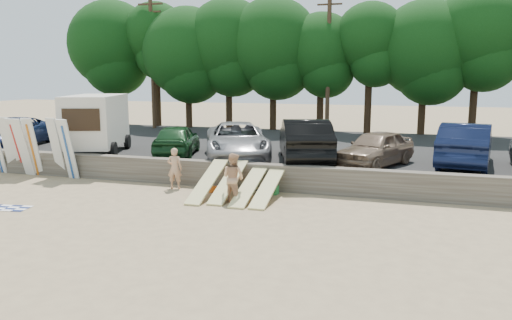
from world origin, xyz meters
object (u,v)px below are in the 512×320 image
object	(u,v)px
car_0	(13,132)
car_3	(305,140)
car_1	(177,140)
car_4	(376,148)
beachgoer_a	(175,168)
car_2	(237,141)
car_5	(465,145)
box_trailer	(96,121)
beachgoer_b	(233,178)
cooler	(273,190)

from	to	relation	value
car_0	car_3	bearing A→B (deg)	-15.66
car_1	car_4	distance (m)	8.84
car_3	car_4	xyz separation A→B (m)	(2.96, -0.29, -0.18)
beachgoer_a	car_2	bearing A→B (deg)	-119.06
car_4	car_5	xyz separation A→B (m)	(3.43, 1.10, 0.15)
box_trailer	car_0	size ratio (longest dim) A/B	0.88
box_trailer	car_4	xyz separation A→B (m)	(12.76, 0.33, -0.80)
car_4	beachgoer_b	bearing A→B (deg)	-109.94
car_2	cooler	world-z (taller)	car_2
cooler	car_1	bearing A→B (deg)	156.04
car_2	beachgoer_b	world-z (taller)	car_2
car_2	car_3	world-z (taller)	car_3
box_trailer	car_2	xyz separation A→B (m)	(6.81, 0.47, -0.73)
car_4	cooler	world-z (taller)	car_4
car_4	beachgoer_a	xyz separation A→B (m)	(-7.27, -3.29, -0.62)
car_0	box_trailer	bearing A→B (deg)	-21.37
beachgoer_b	cooler	size ratio (longest dim) A/B	4.47
car_1	car_4	world-z (taller)	car_4
box_trailer	beachgoer_a	world-z (taller)	box_trailer
beachgoer_a	car_1	bearing A→B (deg)	-73.47
car_3	beachgoer_a	size ratio (longest dim) A/B	3.45
car_3	car_5	size ratio (longest dim) A/B	1.04
car_0	beachgoer_a	world-z (taller)	car_0
car_4	car_5	world-z (taller)	car_5
car_3	beachgoer_a	distance (m)	5.67
car_2	car_5	bearing A→B (deg)	-16.68
car_1	cooler	distance (m)	6.40
box_trailer	beachgoer_b	bearing A→B (deg)	-45.74
car_5	beachgoer_b	world-z (taller)	car_5
beachgoer_a	cooler	xyz separation A→B (m)	(3.84, 0.23, -0.63)
car_1	cooler	world-z (taller)	car_1
car_1	cooler	xyz separation A→B (m)	(5.41, -3.19, -1.25)
car_0	car_5	bearing A→B (deg)	-13.67
car_3	cooler	bearing A→B (deg)	64.62
box_trailer	beachgoer_a	bearing A→B (deg)	-47.25
box_trailer	car_5	size ratio (longest dim) A/B	0.89
beachgoer_b	cooler	distance (m)	1.92
car_3	car_5	bearing A→B (deg)	169.91
box_trailer	car_1	distance (m)	4.03
beachgoer_b	car_4	bearing A→B (deg)	-113.83
car_5	beachgoer_a	size ratio (longest dim) A/B	3.33
car_4	box_trailer	bearing A→B (deg)	-154.15
beachgoer_b	box_trailer	bearing A→B (deg)	-6.38
car_1	beachgoer_b	world-z (taller)	car_1
beachgoer_a	car_4	bearing A→B (deg)	-163.73
car_3	cooler	distance (m)	3.68
box_trailer	car_4	size ratio (longest dim) A/B	1.11
car_5	beachgoer_b	bearing A→B (deg)	44.45
car_1	car_5	size ratio (longest dim) A/B	0.79
car_5	beachgoer_b	xyz separation A→B (m)	(-7.87, -5.65, -0.72)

